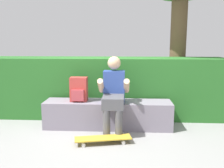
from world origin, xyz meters
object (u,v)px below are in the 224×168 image
object	(u,v)px
skateboard_near_person	(103,138)
backpack_on_bench	(79,90)
bench_main	(108,114)
person_skater	(114,92)

from	to	relation	value
skateboard_near_person	backpack_on_bench	size ratio (longest dim) A/B	2.06
bench_main	backpack_on_bench	bearing A→B (deg)	-178.88
person_skater	skateboard_near_person	size ratio (longest dim) A/B	1.45
skateboard_near_person	backpack_on_bench	world-z (taller)	backpack_on_bench
bench_main	person_skater	bearing A→B (deg)	-63.29
bench_main	backpack_on_bench	xyz separation A→B (m)	(-0.48, -0.01, 0.42)
bench_main	person_skater	size ratio (longest dim) A/B	1.76
skateboard_near_person	backpack_on_bench	bearing A→B (deg)	124.12
backpack_on_bench	bench_main	bearing A→B (deg)	1.12
person_skater	skateboard_near_person	bearing A→B (deg)	-105.14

